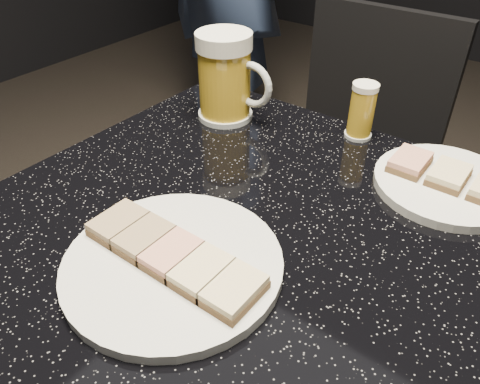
# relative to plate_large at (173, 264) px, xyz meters

# --- Properties ---
(plate_large) EXTENTS (0.27, 0.27, 0.01)m
(plate_large) POSITION_rel_plate_large_xyz_m (0.00, 0.00, 0.00)
(plate_large) COLOR silver
(plate_large) RESTS_ON table
(plate_small) EXTENTS (0.21, 0.21, 0.01)m
(plate_small) POSITION_rel_plate_large_xyz_m (0.21, 0.37, 0.00)
(plate_small) COLOR white
(plate_small) RESTS_ON table
(table) EXTENTS (0.70, 0.70, 0.75)m
(table) POSITION_rel_plate_large_xyz_m (0.01, 0.12, -0.25)
(table) COLOR black
(table) RESTS_ON floor
(beer_mug) EXTENTS (0.15, 0.10, 0.16)m
(beer_mug) POSITION_rel_plate_large_xyz_m (-0.19, 0.35, 0.07)
(beer_mug) COLOR white
(beer_mug) RESTS_ON table
(beer_tumbler) EXTENTS (0.05, 0.05, 0.10)m
(beer_tumbler) POSITION_rel_plate_large_xyz_m (0.04, 0.43, 0.04)
(beer_tumbler) COLOR silver
(beer_tumbler) RESTS_ON table
(chair) EXTENTS (0.39, 0.39, 0.86)m
(chair) POSITION_rel_plate_large_xyz_m (-0.09, 0.73, -0.26)
(chair) COLOR black
(chair) RESTS_ON floor
(canapes_on_plate_large) EXTENTS (0.24, 0.07, 0.02)m
(canapes_on_plate_large) POSITION_rel_plate_large_xyz_m (-0.00, 0.00, 0.02)
(canapes_on_plate_large) COLOR #4C3521
(canapes_on_plate_large) RESTS_ON plate_large
(canapes_on_plate_small) EXTENTS (0.17, 0.07, 0.02)m
(canapes_on_plate_small) POSITION_rel_plate_large_xyz_m (0.21, 0.37, 0.02)
(canapes_on_plate_small) COLOR #4C3521
(canapes_on_plate_small) RESTS_ON plate_small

